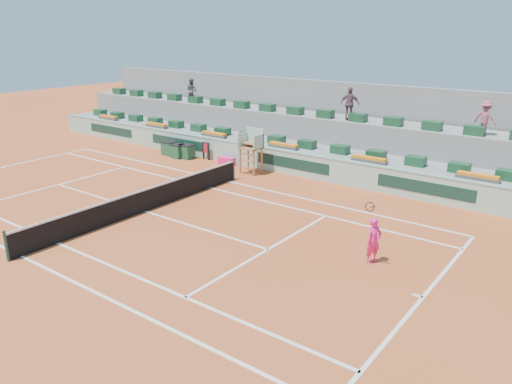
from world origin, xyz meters
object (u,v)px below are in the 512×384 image
Objects in this scene: umpire_chair at (252,145)px; player_bag at (227,161)px; drink_cooler_a at (187,151)px; tennis_player at (374,241)px.

player_bag is at bearing 168.52° from umpire_chair.
tennis_player is at bearing -23.54° from drink_cooler_a.
umpire_chair is at bearing 147.26° from tennis_player.
player_bag is 2.87m from drink_cooler_a.
umpire_chair is 11.62m from tennis_player.
tennis_player is (9.75, -6.27, -0.75)m from umpire_chair.
drink_cooler_a is 0.37× the size of tennis_player.
umpire_chair reaches higher than drink_cooler_a.
tennis_player is at bearing -32.74° from umpire_chair.
drink_cooler_a reaches higher than player_bag.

